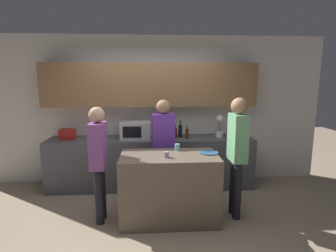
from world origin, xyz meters
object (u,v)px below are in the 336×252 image
bottle_2 (187,133)px  person_center (163,142)px  plate_on_island (209,153)px  cup_0 (166,155)px  person_right (99,155)px  cup_1 (177,147)px  microwave (136,130)px  potted_plant (220,126)px  toaster (67,134)px  person_left (237,147)px  bottle_0 (175,133)px  bottle_1 (180,131)px

bottle_2 → person_center: size_ratio=0.14×
person_center → plate_on_island: bearing=132.5°
cup_0 → person_right: 0.90m
cup_1 → cup_0: bearing=-117.9°
microwave → potted_plant: 1.50m
cup_1 → person_center: bearing=115.8°
microwave → cup_1: bearing=-55.2°
toaster → person_left: 2.86m
bottle_2 → person_left: 1.20m
bottle_2 → potted_plant: bearing=7.0°
toaster → cup_0: bearing=-37.6°
bottle_2 → microwave: bearing=175.4°
bottle_0 → person_center: size_ratio=0.14×
microwave → bottle_1: same height
plate_on_island → bottle_1: bearing=103.0°
microwave → person_left: size_ratio=0.31×
cup_1 → person_right: 1.09m
plate_on_island → person_right: bearing=-178.2°
bottle_0 → person_right: (-1.12, -1.14, -0.06)m
microwave → bottle_2: (0.90, -0.07, -0.06)m
toaster → person_right: size_ratio=0.17×
bottle_2 → person_right: size_ratio=0.15×
bottle_0 → person_left: (0.75, -1.13, 0.02)m
potted_plant → bottle_2: 0.61m
plate_on_island → cup_0: 0.62m
person_left → person_center: (-0.99, 0.59, -0.05)m
bottle_1 → cup_1: (-0.15, -0.98, -0.04)m
plate_on_island → person_left: 0.39m
person_left → bottle_1: bearing=27.5°
person_left → person_right: (-1.87, -0.01, -0.08)m
toaster → plate_on_island: size_ratio=1.00×
person_left → person_right: size_ratio=1.07×
bottle_0 → cup_0: bearing=-100.4°
microwave → toaster: 1.18m
toaster → person_center: size_ratio=0.16×
toaster → bottle_2: (2.08, -0.07, -0.00)m
potted_plant → bottle_0: bearing=-179.6°
cup_1 → person_center: 0.42m
potted_plant → bottle_2: size_ratio=1.70×
bottle_1 → person_right: (-1.22, -1.20, -0.08)m
bottle_0 → person_right: bearing=-134.4°
toaster → cup_1: toaster is taller
bottle_1 → person_right: person_right is taller
potted_plant → bottle_1: (-0.71, 0.05, -0.08)m
potted_plant → bottle_2: bearing=-173.0°
cup_0 → person_center: (-0.00, 0.72, -0.00)m
bottle_2 → cup_0: bearing=-110.0°
plate_on_island → cup_1: size_ratio=2.81×
bottle_2 → plate_on_island: bottle_2 is taller
microwave → person_right: person_right is taller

